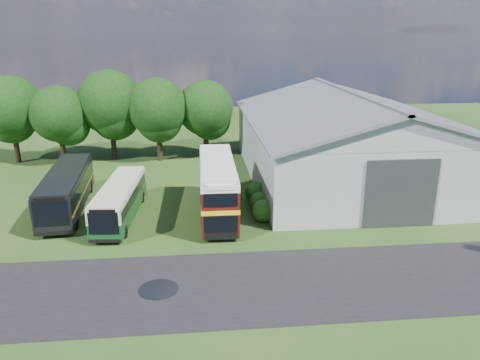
{
  "coord_description": "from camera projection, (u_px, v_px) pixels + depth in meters",
  "views": [
    {
      "loc": [
        0.68,
        -25.67,
        13.44
      ],
      "look_at": [
        4.08,
        8.0,
        2.57
      ],
      "focal_mm": 35.0,
      "sensor_mm": 36.0,
      "label": 1
    }
  ],
  "objects": [
    {
      "name": "tree_left_b",
      "position": [
        59.0,
        114.0,
        47.78
      ],
      "size": [
        5.78,
        5.78,
        8.16
      ],
      "color": "black",
      "rests_on": "ground"
    },
    {
      "name": "bus_green_single",
      "position": [
        120.0,
        200.0,
        34.61
      ],
      "size": [
        2.95,
        9.87,
        2.68
      ],
      "rotation": [
        0.0,
        0.0,
        -0.07
      ],
      "color": "black",
      "rests_on": "ground"
    },
    {
      "name": "shrub_back",
      "position": [
        256.0,
        202.0,
        38.37
      ],
      "size": [
        1.8,
        1.8,
        1.8
      ],
      "primitive_type": "sphere",
      "color": "#194714",
      "rests_on": "ground"
    },
    {
      "name": "storage_shed",
      "position": [
        348.0,
        134.0,
        43.66
      ],
      "size": [
        18.8,
        24.8,
        8.15
      ],
      "color": "gray",
      "rests_on": "ground"
    },
    {
      "name": "tree_left_a",
      "position": [
        11.0,
        107.0,
        48.06
      ],
      "size": [
        6.46,
        6.46,
        9.12
      ],
      "color": "black",
      "rests_on": "ground"
    },
    {
      "name": "puddle",
      "position": [
        158.0,
        290.0,
        25.38
      ],
      "size": [
        2.2,
        2.2,
        0.01
      ],
      "primitive_type": "cylinder",
      "color": "black",
      "rests_on": "ground"
    },
    {
      "name": "shrub_front",
      "position": [
        263.0,
        221.0,
        34.58
      ],
      "size": [
        1.7,
        1.7,
        1.7
      ],
      "primitive_type": "sphere",
      "color": "#194714",
      "rests_on": "ground"
    },
    {
      "name": "tree_right_a",
      "position": [
        158.0,
        108.0,
        48.88
      ],
      "size": [
        6.26,
        6.26,
        8.83
      ],
      "color": "black",
      "rests_on": "ground"
    },
    {
      "name": "shrub_mid",
      "position": [
        259.0,
        211.0,
        36.48
      ],
      "size": [
        1.6,
        1.6,
        1.6
      ],
      "primitive_type": "sphere",
      "color": "#194714",
      "rests_on": "ground"
    },
    {
      "name": "tree_mid",
      "position": [
        110.0,
        102.0,
        49.2
      ],
      "size": [
        6.8,
        6.8,
        9.6
      ],
      "color": "black",
      "rests_on": "ground"
    },
    {
      "name": "asphalt_road",
      "position": [
        241.0,
        285.0,
        25.81
      ],
      "size": [
        60.0,
        8.0,
        0.02
      ],
      "primitive_type": "cube",
      "color": "black",
      "rests_on": "ground"
    },
    {
      "name": "bus_dark_single",
      "position": [
        66.0,
        190.0,
        36.21
      ],
      "size": [
        3.4,
        11.48,
        3.12
      ],
      "rotation": [
        0.0,
        0.0,
        0.07
      ],
      "color": "black",
      "rests_on": "ground"
    },
    {
      "name": "tree_right_b",
      "position": [
        205.0,
        108.0,
        50.19
      ],
      "size": [
        5.98,
        5.98,
        8.45
      ],
      "color": "black",
      "rests_on": "ground"
    },
    {
      "name": "bus_maroon_double",
      "position": [
        218.0,
        188.0,
        34.97
      ],
      "size": [
        2.72,
        10.15,
        4.35
      ],
      "rotation": [
        0.0,
        0.0,
        -0.01
      ],
      "color": "black",
      "rests_on": "ground"
    },
    {
      "name": "ground",
      "position": [
        186.0,
        262.0,
        28.36
      ],
      "size": [
        120.0,
        120.0,
        0.0
      ],
      "primitive_type": "plane",
      "color": "#213D13",
      "rests_on": "ground"
    }
  ]
}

